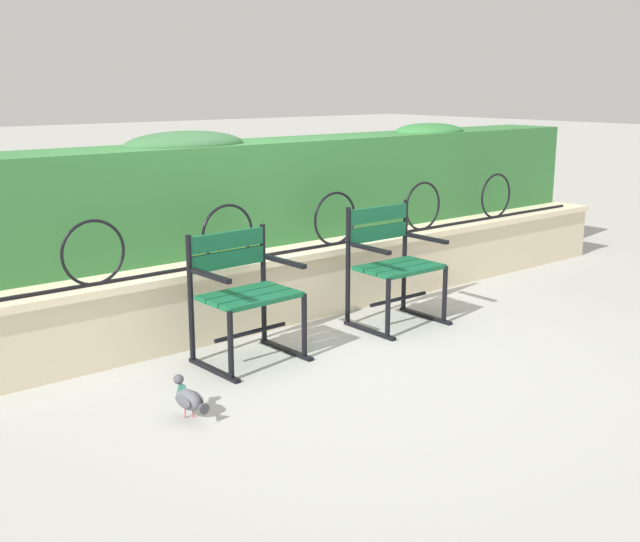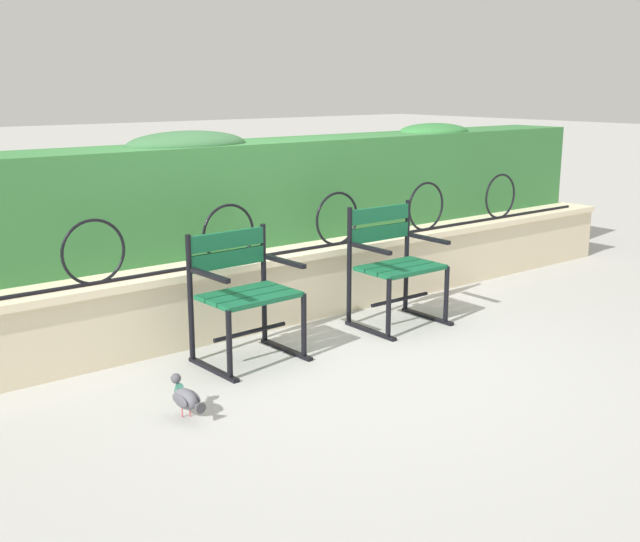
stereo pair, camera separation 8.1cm
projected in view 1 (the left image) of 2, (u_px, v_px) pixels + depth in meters
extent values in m
plane|color=#ADADA8|center=(325.00, 352.00, 5.25)|extent=(60.00, 60.00, 0.00)
cube|color=beige|center=(257.00, 294.00, 5.78)|extent=(8.05, 0.35, 0.48)
cube|color=beige|center=(257.00, 259.00, 5.72)|extent=(8.05, 0.41, 0.05)
cylinder|color=black|center=(263.00, 256.00, 5.65)|extent=(7.49, 0.02, 0.02)
torus|color=black|center=(93.00, 253.00, 4.82)|extent=(0.42, 0.02, 0.42)
torus|color=black|center=(228.00, 234.00, 5.43)|extent=(0.42, 0.02, 0.42)
torus|color=black|center=(335.00, 219.00, 6.04)|extent=(0.42, 0.02, 0.42)
torus|color=black|center=(423.00, 206.00, 6.64)|extent=(0.42, 0.02, 0.42)
torus|color=black|center=(496.00, 196.00, 7.25)|extent=(0.42, 0.02, 0.42)
cube|color=#387A3D|center=(220.00, 195.00, 5.98)|extent=(7.89, 0.61, 0.79)
ellipsoid|color=#38683D|center=(185.00, 145.00, 5.71)|extent=(0.95, 0.55, 0.20)
ellipsoid|color=#357E3D|center=(430.00, 131.00, 7.33)|extent=(0.73, 0.55, 0.15)
cube|color=#145B38|center=(263.00, 300.00, 4.87)|extent=(0.59, 0.15, 0.03)
cube|color=#145B38|center=(250.00, 296.00, 4.97)|extent=(0.59, 0.15, 0.03)
cube|color=#145B38|center=(237.00, 292.00, 5.07)|extent=(0.59, 0.15, 0.03)
cube|color=#145B38|center=(227.00, 240.00, 5.07)|extent=(0.58, 0.05, 0.11)
cube|color=#145B38|center=(227.00, 259.00, 5.10)|extent=(0.58, 0.05, 0.11)
cylinder|color=black|center=(263.00, 285.00, 5.34)|extent=(0.04, 0.04, 0.84)
cylinder|color=black|center=(304.00, 327.00, 5.07)|extent=(0.04, 0.04, 0.44)
cube|color=black|center=(286.00, 350.00, 5.26)|extent=(0.06, 0.52, 0.02)
cube|color=black|center=(285.00, 262.00, 5.11)|extent=(0.05, 0.40, 0.03)
cylinder|color=black|center=(191.00, 300.00, 4.96)|extent=(0.04, 0.04, 0.84)
cylinder|color=black|center=(231.00, 346.00, 4.70)|extent=(0.04, 0.04, 0.44)
cube|color=black|center=(214.00, 370.00, 4.88)|extent=(0.06, 0.52, 0.02)
cube|color=black|center=(211.00, 276.00, 4.74)|extent=(0.05, 0.40, 0.03)
cylinder|color=black|center=(251.00, 332.00, 5.03)|extent=(0.55, 0.05, 0.03)
cube|color=#145B38|center=(413.00, 271.00, 5.64)|extent=(0.59, 0.13, 0.03)
cube|color=#145B38|center=(399.00, 267.00, 5.74)|extent=(0.59, 0.13, 0.03)
cube|color=#145B38|center=(387.00, 264.00, 5.84)|extent=(0.59, 0.13, 0.03)
cube|color=#145B38|center=(378.00, 214.00, 5.84)|extent=(0.59, 0.04, 0.11)
cube|color=#145B38|center=(378.00, 233.00, 5.87)|extent=(0.59, 0.04, 0.11)
cylinder|color=black|center=(405.00, 256.00, 6.10)|extent=(0.04, 0.04, 0.89)
cylinder|color=black|center=(445.00, 295.00, 5.83)|extent=(0.04, 0.04, 0.44)
cube|color=black|center=(425.00, 316.00, 6.02)|extent=(0.05, 0.52, 0.02)
cube|color=black|center=(428.00, 239.00, 5.88)|extent=(0.04, 0.40, 0.03)
cylinder|color=black|center=(348.00, 267.00, 5.74)|extent=(0.04, 0.04, 0.89)
cylinder|color=black|center=(388.00, 309.00, 5.47)|extent=(0.04, 0.04, 0.44)
cube|color=black|center=(369.00, 331.00, 5.66)|extent=(0.05, 0.52, 0.02)
cube|color=black|center=(370.00, 249.00, 5.52)|extent=(0.04, 0.40, 0.03)
cylinder|color=black|center=(399.00, 299.00, 5.80)|extent=(0.56, 0.03, 0.03)
ellipsoid|color=#5B5B66|center=(188.00, 400.00, 4.19)|extent=(0.11, 0.19, 0.11)
cylinder|color=#2D6B56|center=(181.00, 390.00, 4.23)|extent=(0.05, 0.06, 0.06)
sphere|color=#494951|center=(179.00, 379.00, 4.24)|extent=(0.06, 0.06, 0.06)
cone|color=black|center=(175.00, 379.00, 4.26)|extent=(0.02, 0.02, 0.01)
cone|color=#404047|center=(200.00, 407.00, 4.11)|extent=(0.06, 0.08, 0.06)
ellipsoid|color=#4E4E56|center=(183.00, 401.00, 4.16)|extent=(0.03, 0.14, 0.07)
ellipsoid|color=#4E4E56|center=(196.00, 397.00, 4.21)|extent=(0.03, 0.14, 0.07)
cylinder|color=#C6515B|center=(185.00, 414.00, 4.21)|extent=(0.01, 0.01, 0.05)
cylinder|color=#C6515B|center=(193.00, 413.00, 4.21)|extent=(0.01, 0.01, 0.05)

